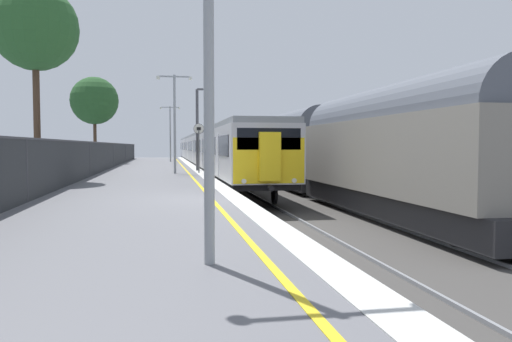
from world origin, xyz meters
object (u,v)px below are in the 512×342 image
(platform_lamp_near, at_px, (209,31))
(background_tree_left, at_px, (35,31))
(background_tree_centre, at_px, (95,102))
(freight_train_adjacent_track, at_px, (327,147))
(commuter_train_at_platform, at_px, (205,149))
(speed_limit_sign, at_px, (199,142))
(platform_lamp_far, at_px, (170,129))
(signal_gantry, at_px, (201,119))
(platform_lamp_mid, at_px, (175,115))

(platform_lamp_near, xyz_separation_m, background_tree_left, (-6.20, 17.26, 3.61))
(platform_lamp_near, distance_m, background_tree_centre, 41.02)
(freight_train_adjacent_track, bearing_deg, commuter_train_at_platform, 99.28)
(speed_limit_sign, relative_size, background_tree_left, 0.33)
(platform_lamp_far, xyz_separation_m, background_tree_left, (-6.20, -26.73, 3.38))
(background_tree_centre, bearing_deg, signal_gantry, -60.90)
(speed_limit_sign, relative_size, background_tree_centre, 0.37)
(commuter_train_at_platform, distance_m, platform_lamp_far, 4.66)
(speed_limit_sign, height_order, background_tree_left, background_tree_left)
(speed_limit_sign, height_order, platform_lamp_far, platform_lamp_far)
(platform_lamp_far, bearing_deg, platform_lamp_near, -90.00)
(commuter_train_at_platform, distance_m, background_tree_centre, 10.83)
(commuter_train_at_platform, xyz_separation_m, platform_lamp_mid, (-3.22, -19.28, 2.02))
(signal_gantry, height_order, background_tree_left, background_tree_left)
(commuter_train_at_platform, relative_size, background_tree_left, 6.93)
(speed_limit_sign, relative_size, platform_lamp_far, 0.52)
(signal_gantry, bearing_deg, platform_lamp_mid, -118.38)
(platform_lamp_near, bearing_deg, platform_lamp_mid, 90.00)
(signal_gantry, height_order, background_tree_centre, background_tree_centre)
(signal_gantry, distance_m, speed_limit_sign, 3.21)
(freight_train_adjacent_track, bearing_deg, background_tree_left, 177.84)
(commuter_train_at_platform, distance_m, signal_gantry, 16.25)
(background_tree_left, bearing_deg, background_tree_centre, 91.26)
(freight_train_adjacent_track, xyz_separation_m, background_tree_left, (-13.42, 0.51, 5.14))
(freight_train_adjacent_track, xyz_separation_m, platform_lamp_mid, (-7.22, 5.24, 1.78))
(speed_limit_sign, xyz_separation_m, platform_lamp_far, (-1.37, 21.63, 1.45))
(speed_limit_sign, bearing_deg, signal_gantry, 82.71)
(background_tree_left, bearing_deg, platform_lamp_far, 76.94)
(freight_train_adjacent_track, bearing_deg, platform_lamp_far, 104.85)
(speed_limit_sign, bearing_deg, platform_lamp_near, -93.51)
(signal_gantry, height_order, platform_lamp_mid, platform_lamp_mid)
(freight_train_adjacent_track, bearing_deg, signal_gantry, 122.97)
(platform_lamp_near, xyz_separation_m, background_tree_centre, (-6.71, 40.39, 2.46))
(background_tree_left, bearing_deg, signal_gantry, 45.04)
(signal_gantry, height_order, platform_lamp_far, platform_lamp_far)
(commuter_train_at_platform, height_order, platform_lamp_mid, platform_lamp_mid)
(background_tree_left, bearing_deg, speed_limit_sign, 33.93)
(platform_lamp_mid, xyz_separation_m, background_tree_left, (-6.20, -4.73, 3.36))
(platform_lamp_mid, height_order, background_tree_left, background_tree_left)
(freight_train_adjacent_track, distance_m, background_tree_centre, 27.73)
(commuter_train_at_platform, distance_m, platform_lamp_mid, 19.65)
(platform_lamp_near, distance_m, background_tree_left, 18.69)
(signal_gantry, xyz_separation_m, background_tree_left, (-7.94, -7.95, 3.40))
(speed_limit_sign, height_order, background_tree_centre, background_tree_centre)
(commuter_train_at_platform, height_order, freight_train_adjacent_track, freight_train_adjacent_track)
(signal_gantry, xyz_separation_m, background_tree_centre, (-8.45, 15.18, 2.26))
(platform_lamp_far, bearing_deg, background_tree_centre, -151.82)
(freight_train_adjacent_track, relative_size, platform_lamp_mid, 5.12)
(commuter_train_at_platform, xyz_separation_m, background_tree_left, (-9.42, -24.01, 5.38))
(speed_limit_sign, xyz_separation_m, platform_lamp_mid, (-1.37, -0.36, 1.47))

